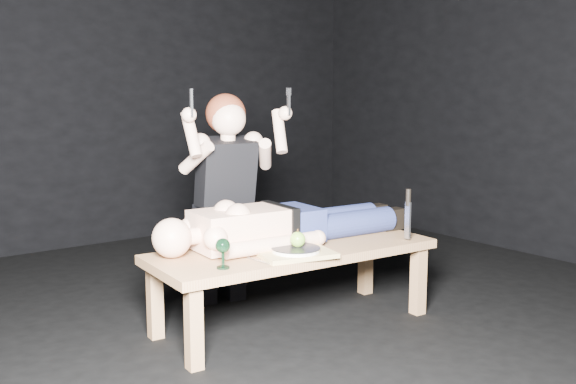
# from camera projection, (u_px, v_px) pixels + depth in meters

# --- Properties ---
(ground) EXTENTS (5.00, 5.00, 0.00)m
(ground) POSITION_uv_depth(u_px,v_px,m) (286.00, 319.00, 3.81)
(ground) COLOR black
(ground) RESTS_ON ground
(back_wall) EXTENTS (5.00, 0.00, 5.00)m
(back_wall) POSITION_uv_depth(u_px,v_px,m) (108.00, 67.00, 5.55)
(back_wall) COLOR black
(back_wall) RESTS_ON ground
(table) EXTENTS (1.64, 0.71, 0.45)m
(table) POSITION_uv_depth(u_px,v_px,m) (293.00, 286.00, 3.68)
(table) COLOR #9C764C
(table) RESTS_ON ground
(lying_man) EXTENTS (1.62, 0.59, 0.26)m
(lying_man) POSITION_uv_depth(u_px,v_px,m) (288.00, 219.00, 3.76)
(lying_man) COLOR #EAB792
(lying_man) RESTS_ON table
(kneeling_woman) EXTENTS (0.84, 0.91, 1.32)m
(kneeling_woman) POSITION_uv_depth(u_px,v_px,m) (221.00, 197.00, 4.02)
(kneeling_woman) COLOR black
(kneeling_woman) RESTS_ON ground
(serving_tray) EXTENTS (0.43, 0.35, 0.02)m
(serving_tray) POSITION_uv_depth(u_px,v_px,m) (296.00, 254.00, 3.44)
(serving_tray) COLOR tan
(serving_tray) RESTS_ON table
(plate) EXTENTS (0.30, 0.30, 0.02)m
(plate) POSITION_uv_depth(u_px,v_px,m) (296.00, 250.00, 3.44)
(plate) COLOR white
(plate) RESTS_ON serving_tray
(apple) EXTENTS (0.08, 0.08, 0.08)m
(apple) POSITION_uv_depth(u_px,v_px,m) (298.00, 240.00, 3.45)
(apple) COLOR #62A421
(apple) RESTS_ON plate
(goblet) EXTENTS (0.08, 0.08, 0.15)m
(goblet) POSITION_uv_depth(u_px,v_px,m) (223.00, 253.00, 3.19)
(goblet) COLOR black
(goblet) RESTS_ON table
(fork_flat) EXTENTS (0.03, 0.17, 0.01)m
(fork_flat) POSITION_uv_depth(u_px,v_px,m) (259.00, 261.00, 3.33)
(fork_flat) COLOR #B2B2B7
(fork_flat) RESTS_ON table
(knife_flat) EXTENTS (0.09, 0.16, 0.01)m
(knife_flat) POSITION_uv_depth(u_px,v_px,m) (316.00, 252.00, 3.51)
(knife_flat) COLOR #B2B2B7
(knife_flat) RESTS_ON table
(spoon_flat) EXTENTS (0.10, 0.15, 0.01)m
(spoon_flat) POSITION_uv_depth(u_px,v_px,m) (301.00, 251.00, 3.53)
(spoon_flat) COLOR #B2B2B7
(spoon_flat) RESTS_ON table
(carving_knife) EXTENTS (0.04, 0.05, 0.30)m
(carving_knife) POSITION_uv_depth(u_px,v_px,m) (408.00, 215.00, 3.78)
(carving_knife) COLOR #B2B2B7
(carving_knife) RESTS_ON table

